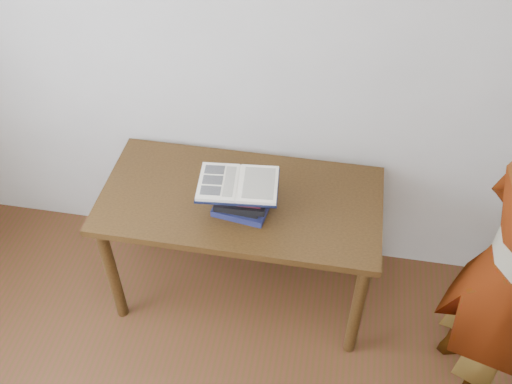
# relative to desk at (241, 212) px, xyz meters

# --- Properties ---
(room_shell) EXTENTS (3.54, 3.54, 2.62)m
(room_shell) POSITION_rel_desk_xyz_m (-0.01, -1.37, 1.01)
(room_shell) COLOR silver
(room_shell) RESTS_ON ground
(desk) EXTENTS (1.34, 0.67, 0.72)m
(desk) POSITION_rel_desk_xyz_m (0.00, 0.00, 0.00)
(desk) COLOR #4C2F13
(desk) RESTS_ON ground
(book_stack) EXTENTS (0.26, 0.20, 0.18)m
(book_stack) POSITION_rel_desk_xyz_m (0.02, -0.08, 0.19)
(book_stack) COLOR #161844
(book_stack) RESTS_ON desk
(open_book) EXTENTS (0.37, 0.28, 0.03)m
(open_book) POSITION_rel_desk_xyz_m (0.01, -0.11, 0.29)
(open_book) COLOR black
(open_book) RESTS_ON book_stack
(reader) EXTENTS (0.52, 0.66, 1.61)m
(reader) POSITION_rel_desk_xyz_m (1.15, -0.32, 0.19)
(reader) COLOR tan
(reader) RESTS_ON ground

